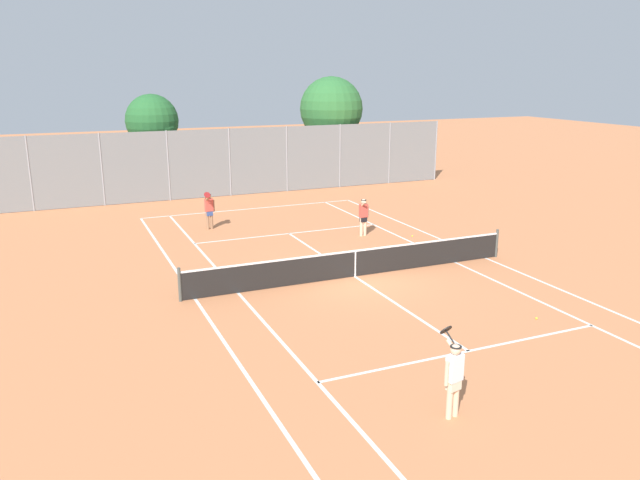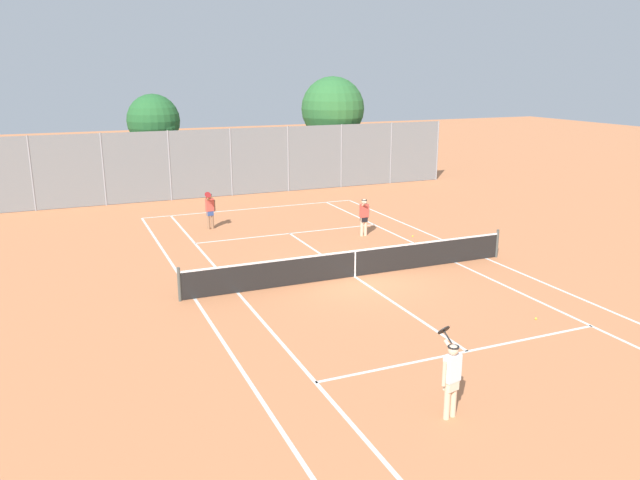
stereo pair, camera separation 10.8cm
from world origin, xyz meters
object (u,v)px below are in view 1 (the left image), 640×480
object	(u,v)px
player_far_right	(364,215)
loose_tennis_ball_1	(412,236)
tree_behind_right	(330,111)
tennis_net	(355,262)
player_near_side	(454,375)
loose_tennis_ball_0	(536,318)
tree_behind_left	(154,123)
player_far_left	(209,209)

from	to	relation	value
player_far_right	loose_tennis_ball_1	bearing A→B (deg)	-28.50
player_far_right	tree_behind_right	world-z (taller)	tree_behind_right
tennis_net	player_near_side	world-z (taller)	player_near_side
player_near_side	loose_tennis_ball_1	xyz separation A→B (m)	(6.80, 12.61, -0.89)
tennis_net	player_far_right	size ratio (longest dim) A/B	7.50
player_near_side	loose_tennis_ball_1	bearing A→B (deg)	61.66
player_far_right	tree_behind_right	xyz separation A→B (m)	(4.27, 13.04, 3.52)
player_near_side	loose_tennis_ball_0	size ratio (longest dim) A/B	26.88
player_far_right	tree_behind_left	world-z (taller)	tree_behind_left
player_near_side	tree_behind_right	distance (m)	28.41
player_near_side	loose_tennis_ball_0	bearing A→B (deg)	32.69
player_near_side	loose_tennis_ball_1	world-z (taller)	player_near_side
player_far_left	loose_tennis_ball_1	xyz separation A→B (m)	(7.57, -4.72, -0.89)
player_near_side	loose_tennis_ball_1	size ratio (longest dim) A/B	26.88
loose_tennis_ball_0	loose_tennis_ball_1	bearing A→B (deg)	80.34
loose_tennis_ball_1	loose_tennis_ball_0	bearing A→B (deg)	-99.66
player_far_left	tree_behind_left	xyz separation A→B (m)	(-0.66, 9.86, 3.07)
player_far_right	loose_tennis_ball_0	world-z (taller)	player_far_right
player_near_side	loose_tennis_ball_0	xyz separation A→B (m)	(5.23, 3.35, -0.89)
player_near_side	tree_behind_right	world-z (taller)	tree_behind_right
tennis_net	loose_tennis_ball_0	xyz separation A→B (m)	(3.03, -5.45, -0.48)
player_far_left	tree_behind_left	distance (m)	10.35
tennis_net	tree_behind_left	size ratio (longest dim) A/B	2.15
loose_tennis_ball_0	tree_behind_left	size ratio (longest dim) A/B	0.01
tennis_net	player_far_left	size ratio (longest dim) A/B	6.76
player_far_left	loose_tennis_ball_0	world-z (taller)	player_far_left
player_far_left	tree_behind_right	world-z (taller)	tree_behind_right
loose_tennis_ball_1	tree_behind_right	bearing A→B (deg)	80.12
tree_behind_right	player_near_side	bearing A→B (deg)	-109.14
loose_tennis_ball_0	tree_behind_left	xyz separation A→B (m)	(-6.65, 23.84, 3.96)
player_near_side	player_far_right	world-z (taller)	player_near_side
player_near_side	tree_behind_left	bearing A→B (deg)	93.00
tree_behind_left	tree_behind_right	distance (m)	10.69
tennis_net	player_far_left	distance (m)	9.04
player_far_left	loose_tennis_ball_1	distance (m)	8.96
tennis_net	loose_tennis_ball_1	world-z (taller)	tennis_net
tennis_net	tree_behind_right	xyz separation A→B (m)	(7.05, 17.84, 3.92)
player_near_side	player_far_right	size ratio (longest dim) A/B	1.11
player_far_right	tree_behind_right	size ratio (longest dim) A/B	0.25
loose_tennis_ball_0	player_far_left	bearing A→B (deg)	113.20
tennis_net	tree_behind_right	bearing A→B (deg)	68.43
loose_tennis_ball_0	tree_behind_left	world-z (taller)	tree_behind_left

